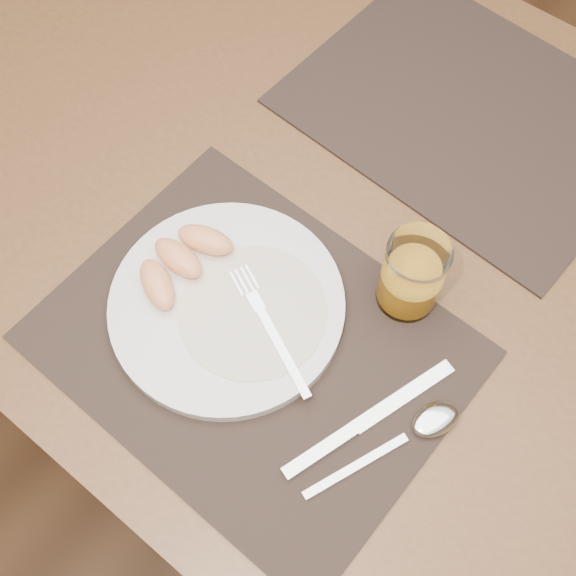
# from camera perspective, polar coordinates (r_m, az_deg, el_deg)

# --- Properties ---
(ground) EXTENTS (5.00, 5.00, 0.00)m
(ground) POSITION_cam_1_polar(r_m,az_deg,el_deg) (1.58, 3.98, -9.41)
(ground) COLOR #54351D
(ground) RESTS_ON ground
(table) EXTENTS (1.40, 0.90, 0.75)m
(table) POSITION_cam_1_polar(r_m,az_deg,el_deg) (0.97, 6.42, 2.56)
(table) COLOR brown
(table) RESTS_ON ground
(placemat_near) EXTENTS (0.46, 0.36, 0.00)m
(placemat_near) POSITION_cam_1_polar(r_m,az_deg,el_deg) (0.82, -2.74, -4.50)
(placemat_near) COLOR #2E221C
(placemat_near) RESTS_ON table
(placemat_far) EXTENTS (0.47, 0.37, 0.00)m
(placemat_far) POSITION_cam_1_polar(r_m,az_deg,el_deg) (1.02, 14.11, 13.39)
(placemat_far) COLOR #2E221C
(placemat_far) RESTS_ON table
(plate) EXTENTS (0.27, 0.27, 0.02)m
(plate) POSITION_cam_1_polar(r_m,az_deg,el_deg) (0.83, -4.85, -1.37)
(plate) COLOR white
(plate) RESTS_ON placemat_near
(plate_dressing) EXTENTS (0.17, 0.17, 0.00)m
(plate_dressing) POSITION_cam_1_polar(r_m,az_deg,el_deg) (0.81, -2.83, -1.79)
(plate_dressing) COLOR white
(plate_dressing) RESTS_ON plate
(fork) EXTENTS (0.17, 0.09, 0.00)m
(fork) POSITION_cam_1_polar(r_m,az_deg,el_deg) (0.81, -1.82, -2.46)
(fork) COLOR silver
(fork) RESTS_ON plate
(knife) EXTENTS (0.08, 0.21, 0.01)m
(knife) POSITION_cam_1_polar(r_m,az_deg,el_deg) (0.78, 5.35, -10.94)
(knife) COLOR silver
(knife) RESTS_ON placemat_near
(spoon) EXTENTS (0.09, 0.19, 0.01)m
(spoon) POSITION_cam_1_polar(r_m,az_deg,el_deg) (0.79, 10.72, -10.64)
(spoon) COLOR silver
(spoon) RESTS_ON placemat_near
(juice_glass) EXTENTS (0.07, 0.07, 0.11)m
(juice_glass) POSITION_cam_1_polar(r_m,az_deg,el_deg) (0.81, 9.74, 0.84)
(juice_glass) COLOR white
(juice_glass) RESTS_ON placemat_near
(grapefruit_wedges) EXTENTS (0.08, 0.13, 0.03)m
(grapefruit_wedges) POSITION_cam_1_polar(r_m,az_deg,el_deg) (0.84, -8.49, 2.16)
(grapefruit_wedges) COLOR #FFA468
(grapefruit_wedges) RESTS_ON plate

